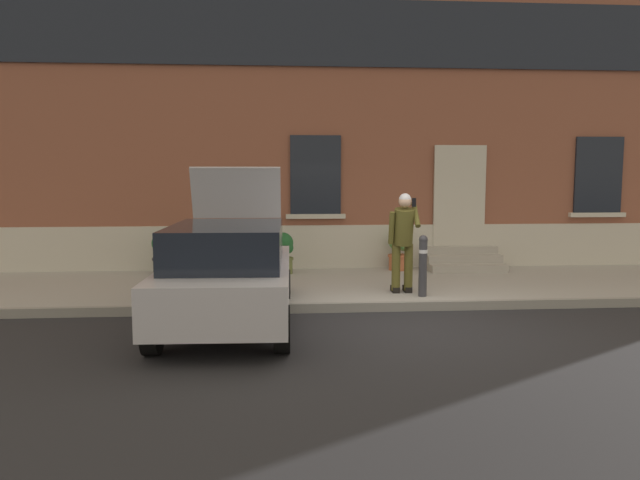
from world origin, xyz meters
TOP-DOWN VIEW (x-y plane):
  - ground_plane at (0.00, 0.00)m, footprint 80.00×80.00m
  - sidewalk at (0.00, 2.80)m, footprint 24.00×3.60m
  - curb_edge at (0.00, 0.94)m, footprint 24.00×0.12m
  - building_facade at (0.01, 5.29)m, footprint 24.00×1.52m
  - entrance_stoop at (2.22, 4.23)m, footprint 1.64×0.96m
  - hatchback_car_silver at (-2.57, 0.18)m, footprint 1.90×4.12m
  - bollard_near_person at (0.60, 1.35)m, footprint 0.15×0.15m
  - person_on_phone at (0.33, 1.65)m, footprint 0.51×0.51m
  - planter_charcoal at (-4.20, 4.09)m, footprint 0.44×0.44m
  - planter_olive at (-1.70, 3.93)m, footprint 0.44×0.44m
  - planter_terracotta at (0.79, 4.18)m, footprint 0.44×0.44m

SIDE VIEW (x-z plane):
  - ground_plane at x=0.00m, z-range 0.00..0.00m
  - sidewalk at x=0.00m, z-range 0.00..0.15m
  - curb_edge at x=0.00m, z-range 0.00..0.15m
  - entrance_stoop at x=2.22m, z-range 0.10..0.58m
  - planter_charcoal at x=-4.20m, z-range 0.18..1.04m
  - planter_olive at x=-1.70m, z-range 0.18..1.04m
  - planter_terracotta at x=0.79m, z-range 0.18..1.04m
  - bollard_near_person at x=0.60m, z-range 0.19..1.24m
  - hatchback_car_silver at x=-2.57m, z-range -0.37..1.97m
  - person_on_phone at x=0.33m, z-range 0.28..2.02m
  - building_facade at x=0.01m, z-range -0.02..7.48m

